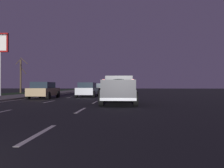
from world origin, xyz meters
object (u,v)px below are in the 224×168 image
gas_price_sign (0,49)px  bare_tree_far (21,75)px  sedan_silver (88,90)px  pickup_truck (119,89)px  sedan_tan (44,90)px  sedan_black (98,88)px  sedan_green (123,88)px

gas_price_sign → bare_tree_far: 12.25m
sedan_silver → gas_price_sign: (1.02, 10.31, 4.69)m
pickup_truck → gas_price_sign: gas_price_sign is taller
pickup_truck → sedan_tan: size_ratio=1.23×
pickup_truck → sedan_silver: pickup_truck is taller
sedan_tan → sedan_silver: bearing=-48.2°
sedan_silver → bare_tree_far: (12.64, 13.31, 2.21)m
sedan_silver → sedan_tan: same height
pickup_truck → bare_tree_far: bare_tree_far is taller
sedan_tan → bare_tree_far: bearing=31.3°
pickup_truck → sedan_black: (19.26, 3.61, -0.20)m
sedan_black → sedan_green: size_ratio=1.00×
pickup_truck → sedan_green: size_ratio=1.23×
sedan_green → sedan_silver: (-10.38, 3.73, 0.00)m
sedan_black → sedan_green: bearing=-86.0°
sedan_black → gas_price_sign: 14.51m
gas_price_sign → pickup_truck: bearing=-126.2°
sedan_green → sedan_black: bearing=94.0°
sedan_tan → gas_price_sign: bearing=57.4°
sedan_silver → bare_tree_far: bare_tree_far is taller
sedan_black → sedan_green: 3.76m
sedan_green → sedan_tan: bearing=151.6°
sedan_black → sedan_green: (0.26, -3.76, 0.00)m
sedan_black → sedan_tan: size_ratio=1.00×
sedan_black → sedan_silver: (-10.11, -0.03, 0.00)m
pickup_truck → gas_price_sign: (10.16, 13.89, 4.49)m
pickup_truck → sedan_silver: bearing=21.4°
sedan_green → gas_price_sign: gas_price_sign is taller
pickup_truck → sedan_tan: 9.32m
gas_price_sign → bare_tree_far: bearing=14.4°
sedan_tan → bare_tree_far: size_ratio=0.75×
bare_tree_far → sedan_silver: bearing=-133.5°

